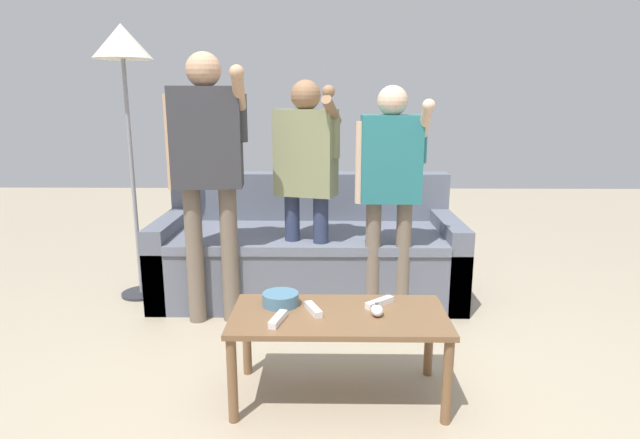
{
  "coord_description": "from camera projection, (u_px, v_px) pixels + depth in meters",
  "views": [
    {
      "loc": [
        -0.04,
        -2.21,
        1.37
      ],
      "look_at": [
        -0.08,
        0.49,
        0.75
      ],
      "focal_mm": 29.34,
      "sensor_mm": 36.0,
      "label": 1
    }
  ],
  "objects": [
    {
      "name": "ground_plane",
      "position": [
        336.0,
        398.0,
        2.46
      ],
      "size": [
        12.0,
        12.0,
        0.0
      ],
      "primitive_type": "plane",
      "color": "tan"
    },
    {
      "name": "couch",
      "position": [
        309.0,
        253.0,
        3.78
      ],
      "size": [
        2.1,
        0.92,
        0.83
      ],
      "color": "slate",
      "rests_on": "ground"
    },
    {
      "name": "coffee_table",
      "position": [
        339.0,
        325.0,
        2.4
      ],
      "size": [
        0.99,
        0.48,
        0.42
      ],
      "color": "brown",
      "rests_on": "ground"
    },
    {
      "name": "snack_bowl",
      "position": [
        281.0,
        299.0,
        2.48
      ],
      "size": [
        0.17,
        0.17,
        0.06
      ],
      "primitive_type": "cylinder",
      "color": "teal",
      "rests_on": "coffee_table"
    },
    {
      "name": "game_remote_nunchuk",
      "position": [
        377.0,
        310.0,
        2.36
      ],
      "size": [
        0.06,
        0.09,
        0.05
      ],
      "color": "white",
      "rests_on": "coffee_table"
    },
    {
      "name": "floor_lamp",
      "position": [
        123.0,
        59.0,
        3.41
      ],
      "size": [
        0.38,
        0.38,
        1.85
      ],
      "color": "#2D2D33",
      "rests_on": "ground"
    },
    {
      "name": "player_left",
      "position": [
        208.0,
        158.0,
        3.11
      ],
      "size": [
        0.5,
        0.35,
        1.64
      ],
      "color": "#756656",
      "rests_on": "ground"
    },
    {
      "name": "player_center",
      "position": [
        306.0,
        170.0,
        3.29
      ],
      "size": [
        0.44,
        0.39,
        1.49
      ],
      "color": "#2D3856",
      "rests_on": "ground"
    },
    {
      "name": "player_right",
      "position": [
        390.0,
        177.0,
        3.17
      ],
      "size": [
        0.43,
        0.31,
        1.46
      ],
      "color": "#756656",
      "rests_on": "ground"
    },
    {
      "name": "game_remote_wand_near",
      "position": [
        278.0,
        319.0,
        2.29
      ],
      "size": [
        0.07,
        0.16,
        0.03
      ],
      "color": "white",
      "rests_on": "coffee_table"
    },
    {
      "name": "game_remote_wand_far",
      "position": [
        313.0,
        309.0,
        2.4
      ],
      "size": [
        0.09,
        0.15,
        0.03
      ],
      "color": "white",
      "rests_on": "coffee_table"
    },
    {
      "name": "game_remote_wand_spare",
      "position": [
        380.0,
        302.0,
        2.48
      ],
      "size": [
        0.15,
        0.13,
        0.03
      ],
      "color": "white",
      "rests_on": "coffee_table"
    }
  ]
}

